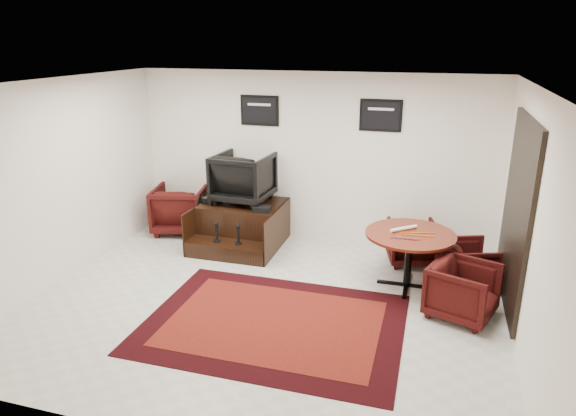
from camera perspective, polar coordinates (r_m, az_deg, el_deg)
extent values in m
plane|color=silver|center=(6.83, -2.63, -10.55)|extent=(6.00, 6.00, 0.00)
cube|color=white|center=(8.59, 2.66, 5.60)|extent=(6.00, 0.02, 2.80)
cube|color=white|center=(4.17, -14.24, -9.39)|extent=(6.00, 0.02, 2.80)
cube|color=white|center=(7.76, -24.28, 2.56)|extent=(0.02, 5.00, 2.80)
cube|color=white|center=(6.04, 25.22, -1.79)|extent=(0.02, 5.00, 2.80)
cube|color=white|center=(5.99, -3.02, 13.58)|extent=(6.00, 5.00, 0.02)
cube|color=black|center=(6.72, 24.06, -0.58)|extent=(0.05, 1.90, 2.30)
cube|color=black|center=(6.72, 23.98, -0.57)|extent=(0.02, 1.72, 2.12)
cube|color=black|center=(6.72, 24.02, -0.58)|extent=(0.03, 0.05, 2.12)
cube|color=black|center=(8.69, -3.17, 10.77)|extent=(0.66, 0.03, 0.50)
cube|color=black|center=(8.67, -3.21, 10.75)|extent=(0.58, 0.01, 0.42)
cube|color=silver|center=(8.65, -3.23, 11.40)|extent=(0.40, 0.00, 0.04)
cube|color=black|center=(8.24, 10.27, 10.09)|extent=(0.66, 0.03, 0.50)
cube|color=black|center=(8.23, 10.25, 10.08)|extent=(0.58, 0.01, 0.42)
cube|color=silver|center=(8.21, 10.29, 10.76)|extent=(0.40, 0.00, 0.04)
cube|color=black|center=(6.39, -1.57, -12.66)|extent=(3.08, 2.31, 0.01)
cube|color=#52110B|center=(6.39, -1.58, -12.62)|extent=(2.53, 1.76, 0.01)
cube|color=black|center=(8.67, -4.96, -1.58)|extent=(1.34, 1.00, 0.70)
cube|color=black|center=(8.15, -6.69, -4.67)|extent=(1.34, 0.40, 0.25)
cube|color=black|center=(8.75, -9.51, -1.57)|extent=(0.02, 1.39, 0.70)
cube|color=black|center=(8.28, -1.14, -2.48)|extent=(0.02, 1.39, 0.70)
cylinder|color=black|center=(8.17, -7.88, -3.65)|extent=(0.11, 0.11, 0.02)
cylinder|color=black|center=(8.12, -7.92, -2.80)|extent=(0.04, 0.04, 0.24)
sphere|color=black|center=(8.07, -7.97, -1.77)|extent=(0.07, 0.07, 0.07)
cylinder|color=black|center=(8.03, -5.54, -3.93)|extent=(0.11, 0.11, 0.02)
cylinder|color=black|center=(7.99, -5.57, -3.07)|extent=(0.04, 0.04, 0.24)
sphere|color=black|center=(7.93, -5.60, -2.03)|extent=(0.07, 0.07, 0.07)
imported|color=black|center=(8.47, -4.99, 3.64)|extent=(0.94, 0.88, 0.91)
cube|color=black|center=(8.63, -8.72, 0.98)|extent=(0.19, 0.30, 0.10)
cube|color=black|center=(8.55, -8.15, 0.84)|extent=(0.19, 0.30, 0.10)
cube|color=black|center=(8.06, -2.93, -0.12)|extent=(0.28, 0.20, 0.09)
imported|color=black|center=(9.27, -11.87, 0.13)|extent=(1.04, 1.00, 0.91)
cylinder|color=#451109|center=(7.13, 13.44, -2.87)|extent=(1.21, 1.21, 0.04)
cylinder|color=black|center=(7.28, 13.22, -5.62)|extent=(0.10, 0.10, 0.71)
cube|color=black|center=(7.44, 13.01, -8.32)|extent=(0.81, 0.06, 0.03)
cube|color=black|center=(7.44, 13.01, -8.32)|extent=(0.06, 0.81, 0.03)
imported|color=black|center=(8.08, 13.61, -3.52)|extent=(0.83, 0.79, 0.71)
imported|color=black|center=(7.60, 19.46, -5.63)|extent=(0.82, 0.85, 0.69)
imported|color=black|center=(6.71, 18.89, -8.44)|extent=(0.91, 0.94, 0.77)
cylinder|color=white|center=(7.20, 12.74, -2.24)|extent=(0.35, 0.31, 0.05)
cylinder|color=orange|center=(7.05, 14.18, -2.97)|extent=(0.45, 0.04, 0.01)
cylinder|color=orange|center=(7.15, 14.22, -2.68)|extent=(0.44, 0.10, 0.01)
cylinder|color=#4C1933|center=(6.91, 11.63, -3.25)|extent=(0.09, 0.06, 0.01)
cylinder|color=#4C1933|center=(6.91, 12.12, -3.30)|extent=(0.09, 0.06, 0.01)
cylinder|color=#4C1933|center=(6.90, 12.62, -3.34)|extent=(0.09, 0.06, 0.01)
cylinder|color=#4C1933|center=(6.90, 13.11, -3.39)|extent=(0.09, 0.06, 0.01)
cylinder|color=#4C1933|center=(6.90, 13.61, -3.43)|extent=(0.09, 0.06, 0.01)
cylinder|color=#4C1933|center=(6.90, 14.11, -3.48)|extent=(0.09, 0.06, 0.01)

